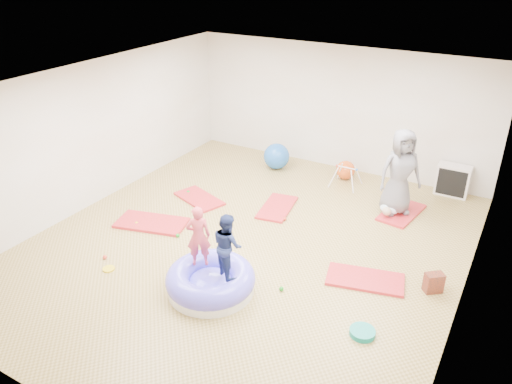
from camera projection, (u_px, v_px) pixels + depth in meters
The scene contains 19 objects.
room at pixel (247, 172), 8.11m from camera, with size 7.01×8.01×2.81m.
gym_mat_front_left at pixel (152, 223), 9.36m from camera, with size 1.31×0.65×0.05m, color #CB2547.
gym_mat_mid_left at pixel (199, 199), 10.26m from camera, with size 1.10×0.55×0.05m, color #CB2547.
gym_mat_center_back at pixel (277, 207), 9.91m from camera, with size 1.11×0.55×0.05m, color #CB2547.
gym_mat_right at pixel (365, 279), 7.79m from camera, with size 1.18×0.59×0.05m, color #CB2547.
gym_mat_rear_right at pixel (401, 213), 9.72m from camera, with size 1.14×0.57×0.05m, color #CB2547.
inflatable_cushion at pixel (211, 281), 7.51m from camera, with size 1.36×1.36×0.43m.
child_pink at pixel (198, 233), 7.37m from camera, with size 0.36×0.24×0.99m, color #DC4550.
child_navy at pixel (227, 242), 7.14m from camera, with size 0.48×0.38×1.00m, color navy.
adult_caregiver at pixel (400, 172), 9.36m from camera, with size 0.82×0.53×1.67m, color slate.
infant at pixel (389, 209), 9.57m from camera, with size 0.36×0.36×0.21m.
ball_pit_balls at pixel (195, 233), 9.02m from camera, with size 3.33×2.73×0.07m.
exercise_ball_blue at pixel (277, 156), 11.58m from camera, with size 0.60×0.60×0.60m, color #1C58B3.
exercise_ball_orange at pixel (346, 170), 11.10m from camera, with size 0.42×0.42×0.42m, color #D44F19.
infant_play_gym at pixel (346, 174), 10.69m from camera, with size 0.60×0.57×0.46m.
cube_shelf at pixel (453, 180), 10.33m from camera, with size 0.66×0.32×0.66m.
balance_disc at pixel (362, 332), 6.70m from camera, with size 0.35×0.35×0.08m, color #088077.
backpack at pixel (434, 283), 7.49m from camera, with size 0.27×0.17×0.31m, color #9D3315.
yellow_toy at pixel (109, 269), 8.05m from camera, with size 0.19×0.19×0.03m, color yellow.
Camera 1 is at (3.81, -6.35, 4.72)m, focal length 35.00 mm.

